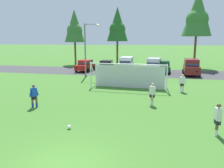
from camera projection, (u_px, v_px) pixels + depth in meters
name	position (u px, v px, depth m)	size (l,w,h in m)	color
ground_plane	(125.00, 87.00, 22.81)	(400.00, 400.00, 0.00)	#3D7028
parking_lot_strip	(136.00, 72.00, 32.91)	(52.00, 8.40, 0.01)	#3D3D3F
soccer_ball	(69.00, 127.00, 11.93)	(0.22, 0.22, 0.22)	white
soccer_goal	(129.00, 75.00, 21.93)	(7.51, 2.31, 2.57)	white
player_striker_near	(218.00, 119.00, 11.04)	(0.29, 0.74, 1.64)	brown
player_midfield_center	(152.00, 94.00, 16.22)	(0.60, 0.56, 1.64)	tan
player_defender_far	(34.00, 96.00, 15.67)	(0.40, 0.69, 1.64)	brown
player_winger_left	(182.00, 83.00, 20.34)	(0.72, 0.30, 1.64)	beige
parked_car_slot_far_left	(85.00, 65.00, 34.06)	(2.20, 4.28, 1.72)	red
parked_car_slot_left	(106.00, 66.00, 33.18)	(2.25, 4.31, 1.72)	black
parked_car_slot_center_left	(126.00, 64.00, 34.13)	(2.18, 4.62, 2.16)	silver
parked_car_slot_center	(154.00, 66.00, 31.79)	(2.40, 4.73, 2.16)	#B2B2BC
parked_car_slot_center_right	(163.00, 67.00, 32.60)	(2.19, 4.28, 1.72)	#194C2D
parked_car_slot_right	(191.00, 67.00, 30.20)	(2.29, 4.68, 2.16)	maroon
tree_left_edge	(75.00, 27.00, 42.19)	(3.87, 3.87, 10.33)	brown
tree_mid_left	(117.00, 25.00, 41.96)	(4.02, 4.02, 10.72)	brown
tree_center_back	(197.00, 14.00, 36.51)	(4.79, 4.79, 12.76)	brown
street_lamp	(87.00, 50.00, 28.23)	(2.00, 0.32, 6.70)	slate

